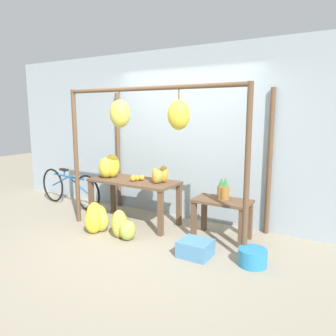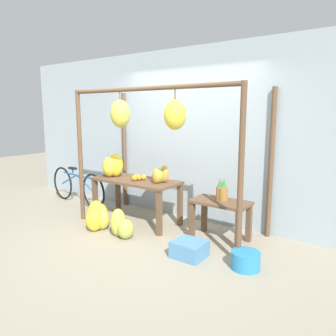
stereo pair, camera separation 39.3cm
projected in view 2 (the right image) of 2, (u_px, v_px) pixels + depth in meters
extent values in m
plane|color=gray|center=(137.00, 242.00, 4.55)|extent=(20.00, 20.00, 0.00)
cube|color=#99A8B2|center=(190.00, 135.00, 5.39)|extent=(8.00, 0.08, 2.80)
cylinder|color=brown|center=(80.00, 157.00, 5.35)|extent=(0.07, 0.07, 2.12)
cylinder|color=brown|center=(241.00, 176.00, 3.74)|extent=(0.07, 0.07, 2.12)
cylinder|color=brown|center=(124.00, 151.00, 6.18)|extent=(0.07, 0.07, 2.12)
cylinder|color=brown|center=(271.00, 164.00, 4.58)|extent=(0.07, 0.07, 2.12)
cylinder|color=brown|center=(146.00, 88.00, 4.37)|extent=(2.79, 0.06, 0.06)
cylinder|color=brown|center=(120.00, 96.00, 4.66)|extent=(0.02, 0.02, 0.11)
ellipsoid|color=gold|center=(120.00, 114.00, 4.70)|extent=(0.30, 0.27, 0.39)
cylinder|color=brown|center=(175.00, 95.00, 4.11)|extent=(0.02, 0.02, 0.13)
ellipsoid|color=gold|center=(175.00, 115.00, 4.15)|extent=(0.29, 0.26, 0.38)
cube|color=brown|center=(136.00, 181.00, 5.27)|extent=(1.45, 0.64, 0.04)
cube|color=brown|center=(95.00, 199.00, 5.50)|extent=(0.07, 0.07, 0.67)
cube|color=brown|center=(159.00, 213.00, 4.73)|extent=(0.07, 0.07, 0.67)
cube|color=brown|center=(118.00, 193.00, 5.94)|extent=(0.07, 0.07, 0.67)
cube|color=brown|center=(180.00, 205.00, 5.16)|extent=(0.07, 0.07, 0.67)
cube|color=brown|center=(221.00, 202.00, 4.53)|extent=(0.80, 0.45, 0.04)
cube|color=brown|center=(192.00, 220.00, 4.64)|extent=(0.07, 0.07, 0.53)
cube|color=brown|center=(238.00, 231.00, 4.23)|extent=(0.07, 0.07, 0.53)
cube|color=brown|center=(204.00, 214.00, 4.92)|extent=(0.07, 0.07, 0.53)
cube|color=brown|center=(249.00, 223.00, 4.52)|extent=(0.07, 0.07, 0.53)
ellipsoid|color=yellow|center=(116.00, 165.00, 5.47)|extent=(0.30, 0.31, 0.39)
ellipsoid|color=#9EB247|center=(115.00, 165.00, 5.56)|extent=(0.26, 0.27, 0.37)
ellipsoid|color=gold|center=(111.00, 167.00, 5.58)|extent=(0.31, 0.32, 0.28)
ellipsoid|color=gold|center=(109.00, 167.00, 5.45)|extent=(0.33, 0.33, 0.34)
sphere|color=orange|center=(144.00, 177.00, 5.22)|extent=(0.09, 0.09, 0.09)
sphere|color=orange|center=(136.00, 177.00, 5.30)|extent=(0.08, 0.08, 0.08)
sphere|color=orange|center=(139.00, 177.00, 5.23)|extent=(0.08, 0.08, 0.08)
sphere|color=orange|center=(138.00, 177.00, 5.22)|extent=(0.09, 0.09, 0.09)
sphere|color=orange|center=(139.00, 177.00, 5.23)|extent=(0.08, 0.08, 0.08)
sphere|color=orange|center=(139.00, 178.00, 5.19)|extent=(0.08, 0.08, 0.08)
sphere|color=orange|center=(135.00, 178.00, 5.15)|extent=(0.09, 0.09, 0.09)
sphere|color=orange|center=(139.00, 177.00, 5.23)|extent=(0.08, 0.08, 0.08)
cylinder|color=olive|center=(223.00, 194.00, 4.52)|extent=(0.12, 0.12, 0.17)
cone|color=#428442|center=(223.00, 185.00, 4.50)|extent=(0.08, 0.08, 0.11)
cylinder|color=olive|center=(224.00, 194.00, 4.52)|extent=(0.11, 0.11, 0.19)
cone|color=#337538|center=(224.00, 183.00, 4.49)|extent=(0.08, 0.08, 0.13)
cylinder|color=olive|center=(220.00, 193.00, 4.57)|extent=(0.11, 0.11, 0.19)
cone|color=#337538|center=(220.00, 182.00, 4.54)|extent=(0.08, 0.08, 0.12)
ellipsoid|color=gold|center=(102.00, 219.00, 5.00)|extent=(0.30, 0.28, 0.31)
ellipsoid|color=gold|center=(101.00, 216.00, 5.03)|extent=(0.31, 0.31, 0.39)
ellipsoid|color=yellow|center=(96.00, 214.00, 5.05)|extent=(0.35, 0.35, 0.44)
ellipsoid|color=yellow|center=(94.00, 220.00, 4.93)|extent=(0.34, 0.33, 0.35)
ellipsoid|color=#9EB247|center=(126.00, 229.00, 4.63)|extent=(0.29, 0.30, 0.28)
ellipsoid|color=gold|center=(118.00, 223.00, 4.72)|extent=(0.30, 0.29, 0.41)
cube|color=#4C84B2|center=(189.00, 249.00, 4.06)|extent=(0.39, 0.35, 0.20)
cylinder|color=teal|center=(245.00, 260.00, 3.76)|extent=(0.34, 0.34, 0.20)
torus|color=black|center=(63.00, 183.00, 6.72)|extent=(0.67, 0.11, 0.67)
torus|color=black|center=(93.00, 192.00, 6.01)|extent=(0.67, 0.11, 0.67)
cylinder|color=#235B9E|center=(77.00, 175.00, 6.32)|extent=(0.91, 0.14, 0.03)
cylinder|color=#235B9E|center=(69.00, 179.00, 6.52)|extent=(0.55, 0.09, 0.26)
cylinder|color=#235B9E|center=(85.00, 183.00, 6.16)|extent=(0.55, 0.09, 0.26)
cylinder|color=#235B9E|center=(73.00, 172.00, 6.40)|extent=(0.02, 0.02, 0.10)
cube|color=black|center=(73.00, 168.00, 6.39)|extent=(0.21, 0.10, 0.04)
cylinder|color=#235B9E|center=(89.00, 176.00, 6.03)|extent=(0.02, 0.02, 0.10)
ellipsoid|color=gold|center=(164.00, 174.00, 5.02)|extent=(0.20, 0.19, 0.27)
ellipsoid|color=gold|center=(156.00, 176.00, 4.96)|extent=(0.17, 0.15, 0.24)
ellipsoid|color=gold|center=(160.00, 176.00, 4.99)|extent=(0.17, 0.18, 0.20)
ellipsoid|color=#93A33D|center=(158.00, 176.00, 4.97)|extent=(0.18, 0.20, 0.23)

